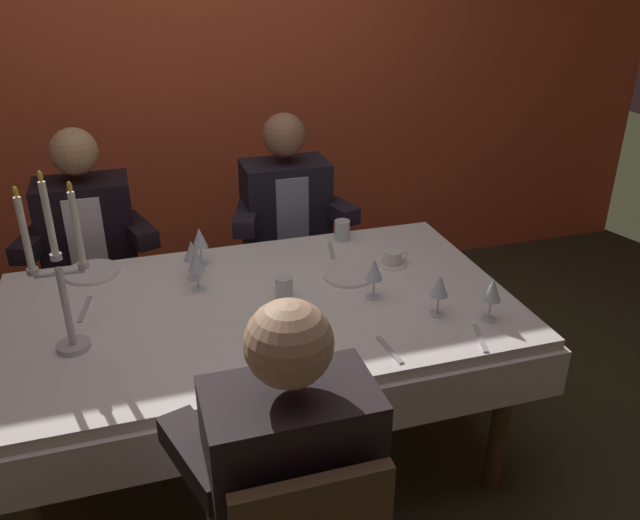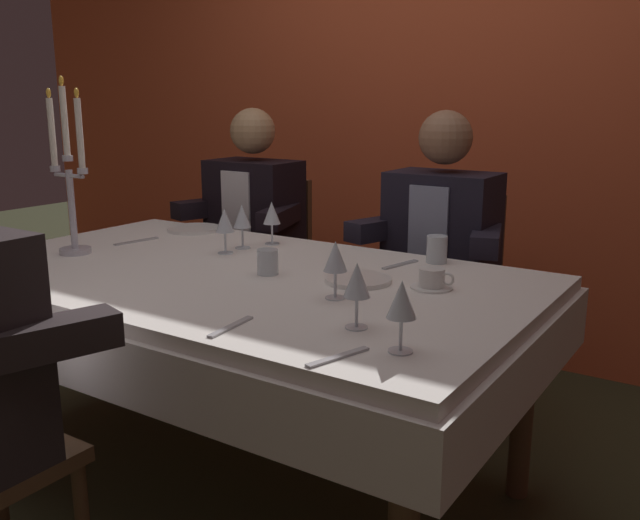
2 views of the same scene
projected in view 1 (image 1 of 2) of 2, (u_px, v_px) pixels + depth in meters
The scene contains 22 objects.
ground_plane at pixel (265, 455), 2.75m from camera, with size 12.00×12.00×0.00m, color #363721.
back_wall at pixel (191, 66), 3.58m from camera, with size 6.00×0.12×2.70m, color #E25832.
dining_table at pixel (259, 331), 2.48m from camera, with size 1.94×1.14×0.74m.
candelabra at pixel (61, 280), 2.04m from camera, with size 0.19×0.11×0.62m.
dinner_plate_0 at pixel (92, 272), 2.64m from camera, with size 0.23×0.23×0.01m, color white.
dinner_plate_1 at pixel (348, 276), 2.62m from camera, with size 0.20×0.20×0.01m, color white.
wine_glass_0 at pixel (192, 252), 2.56m from camera, with size 0.07×0.07×0.16m.
wine_glass_1 at pixel (374, 270), 2.42m from camera, with size 0.07×0.07×0.16m.
wine_glass_2 at pixel (200, 239), 2.68m from camera, with size 0.07×0.07×0.16m.
wine_glass_3 at pixel (492, 291), 2.27m from camera, with size 0.07×0.07×0.16m.
wine_glass_4 at pixel (196, 263), 2.48m from camera, with size 0.07×0.07×0.16m.
wine_glass_5 at pixel (439, 286), 2.31m from camera, with size 0.07×0.07×0.16m.
water_tumbler_0 at pixel (284, 287), 2.46m from camera, with size 0.07×0.07×0.08m, color silver.
water_tumbler_1 at pixel (342, 230), 2.94m from camera, with size 0.07×0.07×0.09m, color silver.
coffee_cup_0 at pixel (393, 259), 2.71m from camera, with size 0.13×0.12×0.06m.
spoon_0 at pixel (390, 350), 2.14m from camera, with size 0.17×0.02×0.01m, color #B7B7BC.
fork_1 at pixel (331, 250), 2.84m from camera, with size 0.17×0.02×0.01m, color #B7B7BC.
fork_2 at pixel (480, 338), 2.21m from camera, with size 0.17×0.02×0.01m, color #B7B7BC.
knife_3 at pixel (85, 309), 2.38m from camera, with size 0.19×0.02×0.01m, color #B7B7BC.
seated_diner_0 at pixel (88, 234), 3.02m from camera, with size 0.63×0.48×1.24m.
seated_diner_1 at pixel (293, 477), 1.64m from camera, with size 0.63×0.48×1.24m.
seated_diner_2 at pixel (286, 212), 3.27m from camera, with size 0.63×0.48×1.24m.
Camera 1 is at (-0.40, -2.08, 1.95)m, focal length 36.28 mm.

